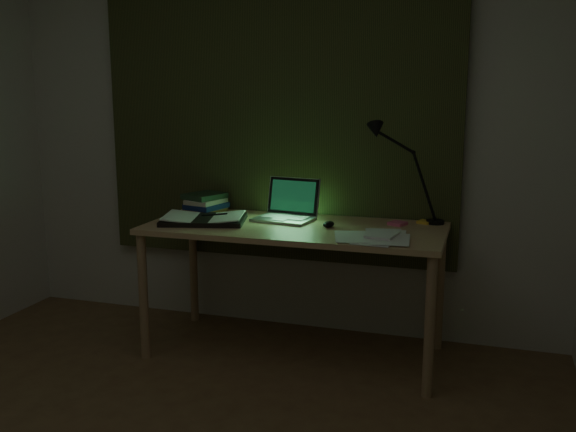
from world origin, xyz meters
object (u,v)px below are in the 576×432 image
loose_papers (374,234)px  desk_lamp (437,176)px  open_textbook (204,219)px  book_stack (205,203)px  desk (294,290)px  laptop (283,200)px

loose_papers → desk_lamp: (0.27, 0.40, 0.26)m
loose_papers → open_textbook: bearing=176.6°
open_textbook → book_stack: size_ratio=2.03×
desk → open_textbook: 0.65m
laptop → desk_lamp: (0.83, 0.17, 0.15)m
laptop → open_textbook: laptop is taller
laptop → desk_lamp: 0.87m
desk_lamp → open_textbook: bearing=-159.9°
desk → book_stack: book_stack is taller
laptop → open_textbook: (-0.42, -0.17, -0.10)m
book_stack → desk_lamp: (1.36, 0.08, 0.21)m
desk → laptop: bearing=131.3°
laptop → loose_papers: (0.56, -0.23, -0.11)m
laptop → open_textbook: size_ratio=0.80×
open_textbook → desk_lamp: 1.32m
open_textbook → desk_lamp: (1.25, 0.34, 0.25)m
open_textbook → book_stack: 0.29m
desk → book_stack: bearing=161.7°
open_textbook → desk_lamp: bearing=0.8°
book_stack → desk_lamp: size_ratio=0.42×
desk → book_stack: 0.79m
desk_lamp → book_stack: bearing=-171.9°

